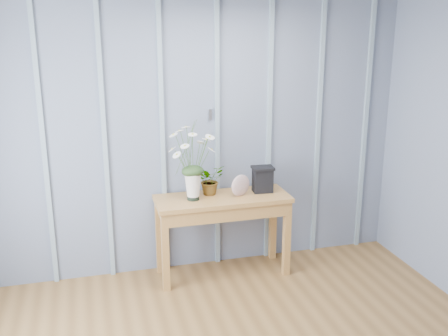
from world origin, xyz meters
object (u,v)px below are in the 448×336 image
object	(u,v)px
sideboard	(223,209)
felt_disc_vessel	(241,185)
daisy_vase	(192,153)
carved_box	(263,179)

from	to	relation	value
sideboard	felt_disc_vessel	distance (m)	0.27
sideboard	felt_disc_vessel	world-z (taller)	felt_disc_vessel
daisy_vase	carved_box	distance (m)	0.72
carved_box	sideboard	bearing A→B (deg)	-174.78
carved_box	daisy_vase	bearing A→B (deg)	-176.25
carved_box	felt_disc_vessel	bearing A→B (deg)	-166.04
sideboard	felt_disc_vessel	bearing A→B (deg)	-7.45
felt_disc_vessel	sideboard	bearing A→B (deg)	153.00
felt_disc_vessel	carved_box	bearing A→B (deg)	-5.59
sideboard	daisy_vase	xyz separation A→B (m)	(-0.27, -0.01, 0.54)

